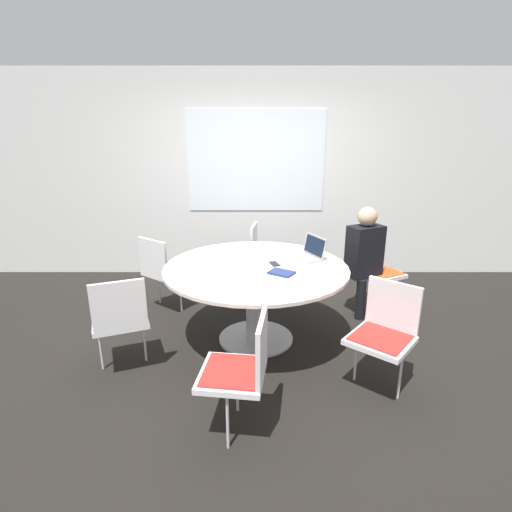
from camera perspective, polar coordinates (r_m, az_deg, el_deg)
name	(u,v)px	position (r m, az deg, el deg)	size (l,w,h in m)	color
ground_plane	(256,339)	(3.99, 0.00, -11.74)	(16.00, 16.00, 0.00)	black
wall_back	(256,176)	(5.44, 0.01, 11.31)	(8.00, 0.07, 2.70)	silver
conference_table	(256,282)	(3.73, 0.00, -3.69)	(1.70, 1.70, 0.75)	#B7B7BC
chair_0	(376,266)	(4.65, 16.71, -1.32)	(0.58, 0.57, 0.85)	white
chair_1	(264,253)	(4.92, 1.17, 0.48)	(0.48, 0.49, 0.85)	white
chair_2	(163,267)	(4.52, -13.11, -1.60)	(0.60, 0.60, 0.85)	white
chair_3	(120,316)	(3.49, -18.89, -8.07)	(0.56, 0.55, 0.85)	white
chair_4	(242,365)	(2.68, -1.99, -15.31)	(0.47, 0.49, 0.85)	white
chair_5	(385,329)	(3.26, 17.90, -9.85)	(0.61, 0.60, 0.85)	white
person_0	(365,254)	(4.38, 15.34, 0.31)	(0.42, 0.36, 1.20)	black
laptop	(310,252)	(3.95, 7.73, 0.56)	(0.35, 0.40, 0.21)	#99999E
spiral_notebook	(282,273)	(3.49, 3.67, -2.40)	(0.26, 0.24, 0.02)	navy
cell_phone	(274,264)	(3.74, 2.65, -1.12)	(0.11, 0.15, 0.01)	black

